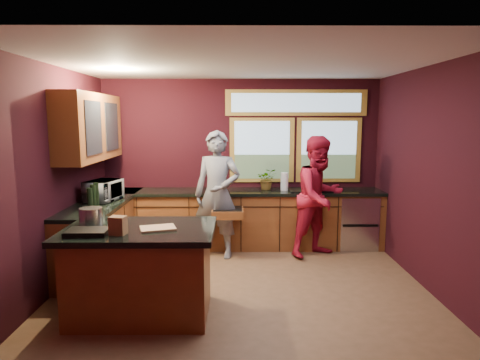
{
  "coord_description": "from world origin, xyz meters",
  "views": [
    {
      "loc": [
        -0.07,
        -5.03,
        2.07
      ],
      "look_at": [
        -0.02,
        0.4,
        1.28
      ],
      "focal_mm": 32.0,
      "sensor_mm": 36.0,
      "label": 1
    }
  ],
  "objects_px": {
    "person_red": "(320,197)",
    "stock_pot": "(91,216)",
    "island": "(141,271)",
    "person_grey": "(217,194)",
    "cutting_board": "(158,228)"
  },
  "relations": [
    {
      "from": "person_red",
      "to": "stock_pot",
      "type": "height_order",
      "value": "person_red"
    },
    {
      "from": "island",
      "to": "person_red",
      "type": "distance_m",
      "value": 3.02
    },
    {
      "from": "person_grey",
      "to": "cutting_board",
      "type": "relative_size",
      "value": 5.42
    },
    {
      "from": "cutting_board",
      "to": "island",
      "type": "bearing_deg",
      "value": 165.96
    },
    {
      "from": "person_grey",
      "to": "person_red",
      "type": "xyz_separation_m",
      "value": [
        1.53,
        0.03,
        -0.04
      ]
    },
    {
      "from": "stock_pot",
      "to": "person_red",
      "type": "bearing_deg",
      "value": 32.93
    },
    {
      "from": "island",
      "to": "stock_pot",
      "type": "relative_size",
      "value": 6.46
    },
    {
      "from": "person_grey",
      "to": "stock_pot",
      "type": "distance_m",
      "value": 2.19
    },
    {
      "from": "person_grey",
      "to": "stock_pot",
      "type": "bearing_deg",
      "value": -112.82
    },
    {
      "from": "island",
      "to": "person_grey",
      "type": "distance_m",
      "value": 2.11
    },
    {
      "from": "person_red",
      "to": "cutting_board",
      "type": "bearing_deg",
      "value": -168.41
    },
    {
      "from": "person_grey",
      "to": "cutting_board",
      "type": "distance_m",
      "value": 2.05
    },
    {
      "from": "island",
      "to": "cutting_board",
      "type": "distance_m",
      "value": 0.52
    },
    {
      "from": "person_grey",
      "to": "cutting_board",
      "type": "xyz_separation_m",
      "value": [
        -0.52,
        -1.98,
        0.01
      ]
    },
    {
      "from": "cutting_board",
      "to": "stock_pot",
      "type": "xyz_separation_m",
      "value": [
        -0.75,
        0.2,
        0.08
      ]
    }
  ]
}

